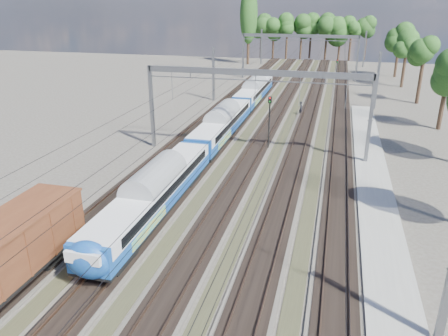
% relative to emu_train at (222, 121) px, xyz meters
% --- Properties ---
extents(track_bed, '(21.00, 130.00, 0.34)m').
position_rel_emu_train_xyz_m(track_bed, '(4.50, 11.38, -2.34)').
color(track_bed, '#47423A').
rests_on(track_bed, ground).
extents(platform, '(3.00, 70.00, 0.30)m').
position_rel_emu_train_xyz_m(platform, '(16.50, -13.62, -2.29)').
color(platform, gray).
rests_on(platform, ground).
extents(catenary, '(25.65, 130.00, 9.00)m').
position_rel_emu_train_xyz_m(catenary, '(4.83, 19.07, 3.96)').
color(catenary, slate).
rests_on(catenary, ground).
extents(tree_belt, '(39.72, 99.37, 11.72)m').
position_rel_emu_train_xyz_m(tree_belt, '(11.58, 58.05, 5.77)').
color(tree_belt, black).
rests_on(tree_belt, ground).
extents(poplar, '(4.40, 4.40, 19.04)m').
position_rel_emu_train_xyz_m(poplar, '(-10.00, 64.38, 9.45)').
color(poplar, black).
rests_on(poplar, ground).
extents(emu_train, '(2.83, 59.95, 4.14)m').
position_rel_emu_train_xyz_m(emu_train, '(0.00, 0.00, 0.00)').
color(emu_train, black).
rests_on(emu_train, ground).
extents(worker, '(0.68, 0.83, 1.95)m').
position_rel_emu_train_xyz_m(worker, '(7.85, 14.88, -1.46)').
color(worker, black).
rests_on(worker, ground).
extents(signal_near, '(0.37, 0.34, 5.91)m').
position_rel_emu_train_xyz_m(signal_near, '(5.75, -1.50, 1.30)').
color(signal_near, black).
rests_on(signal_near, ground).
extents(signal_far, '(0.34, 0.31, 5.03)m').
position_rel_emu_train_xyz_m(signal_far, '(12.25, 38.61, 0.74)').
color(signal_far, black).
rests_on(signal_far, ground).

